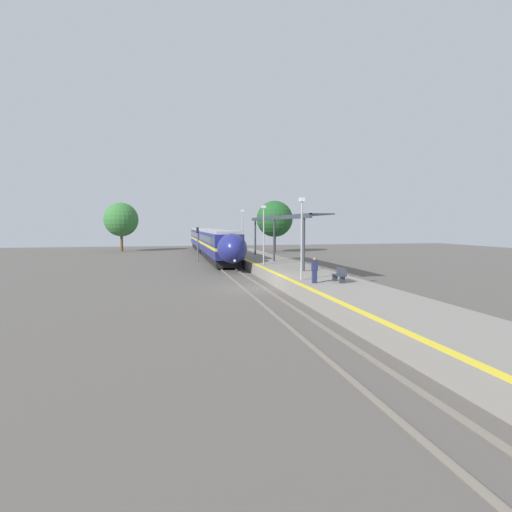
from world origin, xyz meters
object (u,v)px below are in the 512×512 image
(lamppost_far, at_px, (243,229))
(platform_bench, at_px, (340,275))
(lamppost_near, at_px, (302,233))
(lamppost_mid, at_px, (264,231))
(train, at_px, (210,241))
(person_waiting, at_px, (315,270))
(railway_signal, at_px, (198,241))

(lamppost_far, bearing_deg, platform_bench, -84.79)
(platform_bench, height_order, lamppost_near, lamppost_near)
(platform_bench, distance_m, lamppost_mid, 12.42)
(train, bearing_deg, person_waiting, -85.21)
(railway_signal, distance_m, lamppost_mid, 15.31)
(lamppost_far, bearing_deg, lamppost_mid, -90.00)
(lamppost_mid, relative_size, lamppost_far, 1.00)
(railway_signal, bearing_deg, lamppost_mid, -71.15)
(railway_signal, bearing_deg, lamppost_far, -38.00)
(person_waiting, relative_size, lamppost_far, 0.30)
(train, bearing_deg, lamppost_far, -78.11)
(person_waiting, distance_m, lamppost_far, 22.78)
(person_waiting, distance_m, lamppost_near, 2.72)
(lamppost_mid, bearing_deg, person_waiting, -88.39)
(lamppost_near, bearing_deg, platform_bench, -34.22)
(person_waiting, bearing_deg, railway_signal, 101.23)
(person_waiting, distance_m, lamppost_mid, 12.30)
(person_waiting, xyz_separation_m, lamppost_far, (-0.34, 22.67, 2.23))
(person_waiting, height_order, railway_signal, railway_signal)
(train, height_order, railway_signal, railway_signal)
(platform_bench, relative_size, railway_signal, 0.35)
(railway_signal, xyz_separation_m, lamppost_mid, (4.92, -14.43, 1.39))
(train, relative_size, person_waiting, 28.91)
(lamppost_far, bearing_deg, train, 101.89)
(train, distance_m, lamppost_far, 12.69)
(railway_signal, distance_m, lamppost_far, 6.40)
(lamppost_near, distance_m, lamppost_far, 21.16)
(person_waiting, relative_size, railway_signal, 0.38)
(train, distance_m, lamppost_mid, 23.09)
(person_waiting, xyz_separation_m, railway_signal, (-5.26, 26.51, 0.84))
(person_waiting, bearing_deg, lamppost_near, 102.66)
(platform_bench, bearing_deg, lamppost_far, 95.21)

